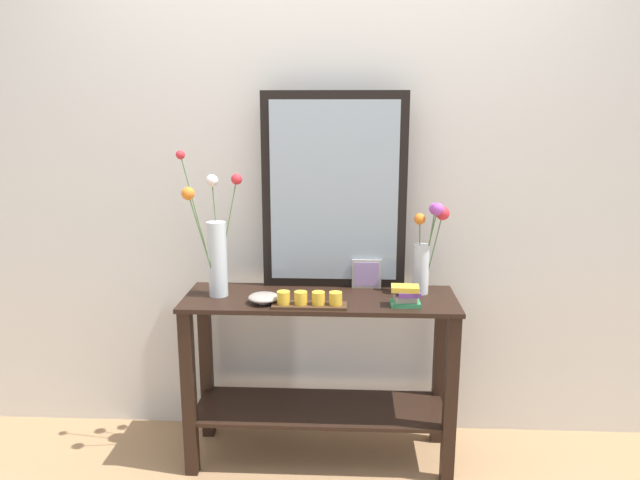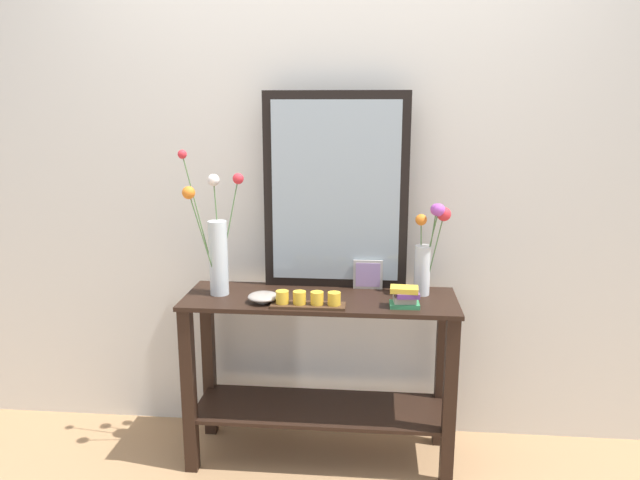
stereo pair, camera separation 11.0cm
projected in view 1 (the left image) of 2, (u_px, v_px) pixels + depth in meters
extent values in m
cube|color=#A87F56|center=(320.00, 457.00, 2.83)|extent=(7.00, 6.00, 0.02)
cube|color=silver|center=(323.00, 165.00, 2.84)|extent=(6.40, 0.08, 2.70)
cube|color=black|center=(320.00, 299.00, 2.66)|extent=(1.22, 0.40, 0.02)
cube|color=black|center=(320.00, 409.00, 2.77)|extent=(1.16, 0.36, 0.02)
cube|color=black|center=(189.00, 394.00, 2.61)|extent=(0.06, 0.06, 0.77)
cube|color=black|center=(450.00, 400.00, 2.56)|extent=(0.06, 0.06, 0.77)
cube|color=black|center=(206.00, 363.00, 2.93)|extent=(0.06, 0.06, 0.77)
cube|color=black|center=(439.00, 368.00, 2.87)|extent=(0.06, 0.06, 0.77)
cube|color=black|center=(334.00, 192.00, 2.72)|extent=(0.66, 0.03, 0.90)
cube|color=#9EADB7|center=(334.00, 192.00, 2.70)|extent=(0.58, 0.00, 0.82)
cylinder|color=silver|center=(218.00, 259.00, 2.64)|extent=(0.09, 0.09, 0.34)
cylinder|color=#4C753D|center=(204.00, 244.00, 2.57)|extent=(0.10, 0.09, 0.46)
sphere|color=orange|center=(188.00, 193.00, 2.48)|extent=(0.06, 0.06, 0.06)
cylinder|color=#4C753D|center=(226.00, 235.00, 2.65)|extent=(0.10, 0.09, 0.50)
sphere|color=red|center=(237.00, 179.00, 2.64)|extent=(0.05, 0.05, 0.05)
cylinder|color=#4C753D|center=(199.00, 225.00, 2.61)|extent=(0.14, 0.01, 0.61)
sphere|color=red|center=(180.00, 155.00, 2.54)|extent=(0.04, 0.04, 0.04)
cylinder|color=#4C753D|center=(217.00, 236.00, 2.64)|extent=(0.04, 0.03, 0.50)
sphere|color=silver|center=(212.00, 181.00, 2.60)|extent=(0.05, 0.05, 0.05)
cylinder|color=silver|center=(421.00, 269.00, 2.68)|extent=(0.07, 0.07, 0.23)
cylinder|color=#4C753D|center=(429.00, 249.00, 2.66)|extent=(0.05, 0.01, 0.37)
sphere|color=#B24CB7|center=(435.00, 209.00, 2.61)|extent=(0.05, 0.05, 0.05)
cylinder|color=#4C753D|center=(420.00, 254.00, 2.68)|extent=(0.02, 0.01, 0.32)
sphere|color=orange|center=(420.00, 219.00, 2.65)|extent=(0.05, 0.05, 0.05)
cylinder|color=#4C753D|center=(433.00, 252.00, 2.65)|extent=(0.07, 0.02, 0.36)
sphere|color=red|center=(443.00, 213.00, 2.60)|extent=(0.06, 0.06, 0.06)
cylinder|color=#4C753D|center=(428.00, 250.00, 2.65)|extent=(0.07, 0.05, 0.38)
sphere|color=#B24CB7|center=(438.00, 209.00, 2.58)|extent=(0.06, 0.06, 0.06)
cube|color=#472D1C|center=(310.00, 305.00, 2.52)|extent=(0.32, 0.09, 0.01)
cylinder|color=gold|center=(283.00, 298.00, 2.52)|extent=(0.06, 0.06, 0.05)
cylinder|color=gold|center=(301.00, 298.00, 2.51)|extent=(0.06, 0.06, 0.05)
cylinder|color=gold|center=(318.00, 298.00, 2.51)|extent=(0.06, 0.06, 0.05)
cylinder|color=gold|center=(336.00, 298.00, 2.51)|extent=(0.06, 0.06, 0.05)
cube|color=#B7B2AD|center=(367.00, 274.00, 2.77)|extent=(0.14, 0.01, 0.14)
cube|color=#A889C1|center=(367.00, 274.00, 2.76)|extent=(0.11, 0.00, 0.11)
cylinder|color=#9E9389|center=(264.00, 302.00, 2.57)|extent=(0.05, 0.05, 0.01)
ellipsoid|color=#9E9389|center=(264.00, 297.00, 2.57)|extent=(0.14, 0.14, 0.04)
cube|color=#388E56|center=(405.00, 304.00, 2.53)|extent=(0.13, 0.08, 0.02)
cube|color=#B2A893|center=(405.00, 298.00, 2.53)|extent=(0.10, 0.08, 0.03)
cube|color=#663884|center=(408.00, 293.00, 2.52)|extent=(0.10, 0.09, 0.02)
cube|color=gold|center=(405.00, 288.00, 2.52)|extent=(0.12, 0.08, 0.02)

